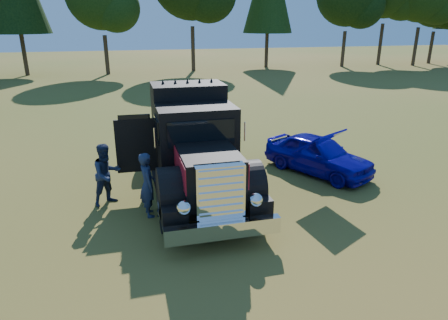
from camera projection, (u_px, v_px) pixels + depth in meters
The scene contains 5 objects.
ground at pixel (244, 211), 10.43m from camera, with size 120.00×120.00×0.00m, color #3B5619.
diamond_t_truck at pixel (194, 150), 11.17m from camera, with size 3.38×7.16×3.00m.
hotrod_coupe at pixel (318, 154), 12.84m from camera, with size 3.11×4.15×1.89m.
spectator_near at pixel (148, 185), 9.95m from camera, with size 0.61×0.40×1.67m, color #222650.
spectator_far at pixel (107, 174), 10.59m from camera, with size 0.82×0.64×1.68m, color #1E2948.
Camera 1 is at (-2.80, -8.98, 4.72)m, focal length 32.00 mm.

